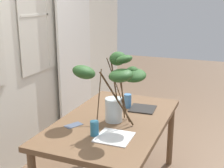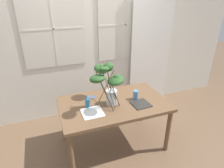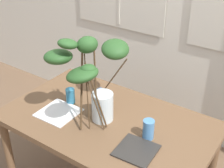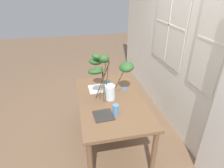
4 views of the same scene
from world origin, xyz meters
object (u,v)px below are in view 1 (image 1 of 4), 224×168
(vase_with_branches, at_px, (113,84))
(plate_square_left, at_px, (114,137))
(dining_table, at_px, (114,127))
(drinking_glass_blue_left, at_px, (94,128))
(plate_square_right, at_px, (143,109))
(drinking_glass_blue_right, at_px, (128,101))

(vase_with_branches, distance_m, plate_square_left, 0.45)
(dining_table, relative_size, plate_square_left, 5.53)
(drinking_glass_blue_left, distance_m, plate_square_right, 0.74)
(drinking_glass_blue_left, bearing_deg, dining_table, -2.90)
(drinking_glass_blue_right, xyz_separation_m, plate_square_right, (0.00, -0.16, -0.06))
(drinking_glass_blue_left, height_order, plate_square_right, drinking_glass_blue_left)
(plate_square_left, bearing_deg, drinking_glass_blue_left, 97.11)
(vase_with_branches, distance_m, drinking_glass_blue_right, 0.53)
(vase_with_branches, bearing_deg, drinking_glass_blue_left, 169.42)
(drinking_glass_blue_left, bearing_deg, drinking_glass_blue_right, -2.60)
(dining_table, height_order, drinking_glass_blue_left, drinking_glass_blue_left)
(drinking_glass_blue_right, bearing_deg, plate_square_right, -88.21)
(plate_square_left, bearing_deg, plate_square_right, -2.30)
(drinking_glass_blue_left, height_order, plate_square_left, drinking_glass_blue_left)
(plate_square_right, bearing_deg, vase_with_branches, 162.58)
(drinking_glass_blue_right, bearing_deg, plate_square_left, -169.32)
(vase_with_branches, xyz_separation_m, drinking_glass_blue_right, (0.44, 0.02, -0.30))
(plate_square_right, bearing_deg, drinking_glass_blue_left, 165.09)
(drinking_glass_blue_left, relative_size, drinking_glass_blue_right, 0.87)
(vase_with_branches, height_order, plate_square_right, vase_with_branches)
(drinking_glass_blue_left, distance_m, drinking_glass_blue_right, 0.71)
(dining_table, relative_size, vase_with_branches, 2.21)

